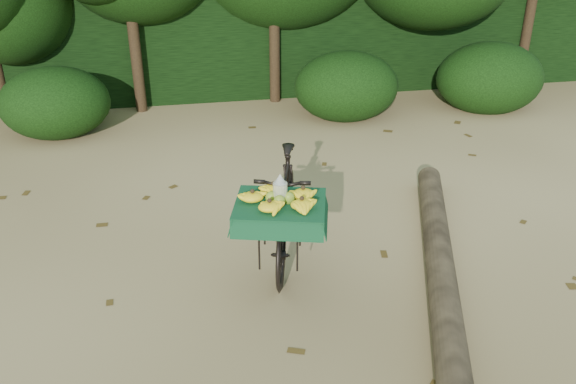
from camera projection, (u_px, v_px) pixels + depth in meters
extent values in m
plane|color=tan|center=(316.00, 268.00, 6.02)|extent=(80.00, 80.00, 0.00)
imported|color=black|center=(286.00, 208.00, 6.00)|extent=(0.97, 1.89, 1.09)
cube|color=black|center=(280.00, 205.00, 5.31)|extent=(0.51, 0.57, 0.03)
cube|color=#144D27|center=(280.00, 203.00, 5.30)|extent=(0.93, 0.84, 0.01)
ellipsoid|color=olive|center=(289.00, 198.00, 5.27)|extent=(0.10, 0.08, 0.12)
ellipsoid|color=olive|center=(281.00, 194.00, 5.33)|extent=(0.10, 0.08, 0.12)
ellipsoid|color=olive|center=(271.00, 197.00, 5.28)|extent=(0.10, 0.08, 0.12)
ellipsoid|color=olive|center=(279.00, 201.00, 5.22)|extent=(0.10, 0.08, 0.12)
cylinder|color=#EAE5C6|center=(280.00, 192.00, 5.26)|extent=(0.13, 0.13, 0.16)
cylinder|color=brown|center=(439.00, 257.00, 5.96)|extent=(1.52, 3.63, 0.27)
cube|color=black|center=(239.00, 38.00, 11.15)|extent=(26.00, 1.80, 1.80)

